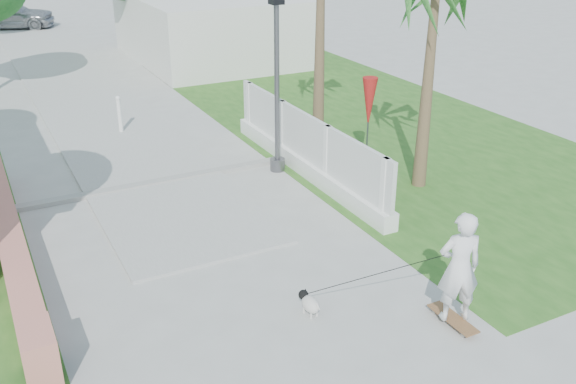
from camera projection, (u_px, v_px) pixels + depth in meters
ground at (268, 321)px, 9.97m from camera, size 90.00×90.00×0.00m
path_strip at (56, 63)px, 26.17m from camera, size 3.20×36.00×0.06m
curb at (156, 183)px, 14.81m from camera, size 6.50×0.25×0.10m
grass_right at (362, 119)px, 19.38m from camera, size 8.00×20.00×0.01m
pink_wall at (13, 251)px, 11.34m from camera, size 0.45×8.20×0.80m
lattice_fence at (306, 152)px, 15.22m from camera, size 0.35×7.00×1.50m
building_right at (210, 27)px, 26.54m from camera, size 6.00×8.00×2.60m
street_lamp at (277, 72)px, 14.65m from camera, size 0.44×0.44×4.44m
bollard at (119, 114)px, 17.92m from camera, size 0.14×0.14×1.09m
patio_umbrella at (369, 103)px, 14.93m from camera, size 0.36×0.36×2.30m
palm_near at (434, 9)px, 13.20m from camera, size 1.80×1.80×4.70m
skateboarder at (388, 274)px, 9.70m from camera, size 2.21×1.90×1.91m
dog at (309, 303)px, 10.07m from camera, size 0.29×0.54×0.37m
parked_car at (7, 14)px, 33.02m from camera, size 4.96×3.25×1.57m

